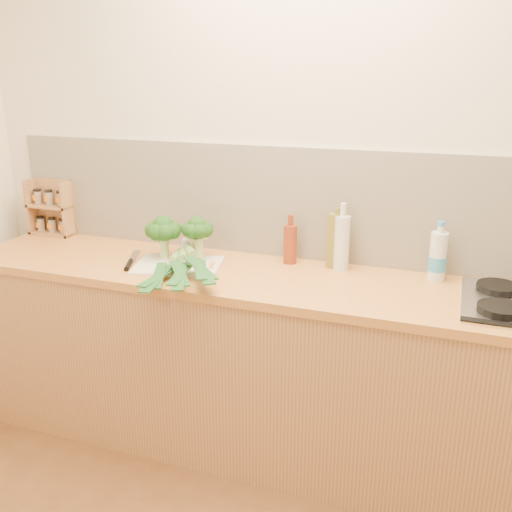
{
  "coord_description": "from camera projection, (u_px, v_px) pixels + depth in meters",
  "views": [
    {
      "loc": [
        0.68,
        -1.08,
        1.77
      ],
      "look_at": [
        -0.11,
        1.1,
        1.02
      ],
      "focal_mm": 40.0,
      "sensor_mm": 36.0,
      "label": 1
    }
  ],
  "objects": [
    {
      "name": "amber_bottle",
      "position": [
        290.0,
        243.0,
        2.7
      ],
      "size": [
        0.06,
        0.06,
        0.24
      ],
      "color": "maroon",
      "rests_on": "counter"
    },
    {
      "name": "room_shell",
      "position": [
        306.0,
        205.0,
        2.71
      ],
      "size": [
        3.5,
        3.5,
        3.5
      ],
      "color": "beige",
      "rests_on": "ground"
    },
    {
      "name": "spice_rack",
      "position": [
        52.0,
        211.0,
        3.18
      ],
      "size": [
        0.26,
        0.1,
        0.31
      ],
      "color": "#B17E4C",
      "rests_on": "counter"
    },
    {
      "name": "leek_front",
      "position": [
        171.0,
        262.0,
        2.63
      ],
      "size": [
        0.19,
        0.64,
        0.04
      ],
      "rotation": [
        0.0,
        0.0,
        0.21
      ],
      "color": "white",
      "rests_on": "chopping_board"
    },
    {
      "name": "counter",
      "position": [
        286.0,
        368.0,
        2.67
      ],
      "size": [
        3.2,
        0.62,
        0.9
      ],
      "color": "#AB7E47",
      "rests_on": "ground"
    },
    {
      "name": "broccoli_right",
      "position": [
        198.0,
        230.0,
        2.71
      ],
      "size": [
        0.15,
        0.15,
        0.21
      ],
      "color": "#AFC673",
      "rests_on": "chopping_board"
    },
    {
      "name": "broccoli_left",
      "position": [
        163.0,
        230.0,
        2.72
      ],
      "size": [
        0.17,
        0.18,
        0.21
      ],
      "color": "#AFC673",
      "rests_on": "chopping_board"
    },
    {
      "name": "leek_mid",
      "position": [
        182.0,
        261.0,
        2.6
      ],
      "size": [
        0.29,
        0.59,
        0.04
      ],
      "rotation": [
        0.0,
        0.0,
        0.42
      ],
      "color": "white",
      "rests_on": "chopping_board"
    },
    {
      "name": "chopping_board",
      "position": [
        178.0,
        265.0,
        2.68
      ],
      "size": [
        0.45,
        0.37,
        0.01
      ],
      "primitive_type": "cube",
      "rotation": [
        0.0,
        0.0,
        0.23
      ],
      "color": "beige",
      "rests_on": "counter"
    },
    {
      "name": "chefs_knife",
      "position": [
        130.0,
        263.0,
        2.7
      ],
      "size": [
        0.15,
        0.31,
        0.02
      ],
      "rotation": [
        0.0,
        0.0,
        0.39
      ],
      "color": "silver",
      "rests_on": "counter"
    },
    {
      "name": "glass_bottle",
      "position": [
        342.0,
        242.0,
        2.6
      ],
      "size": [
        0.07,
        0.07,
        0.31
      ],
      "color": "silver",
      "rests_on": "counter"
    },
    {
      "name": "oil_tin",
      "position": [
        337.0,
        241.0,
        2.62
      ],
      "size": [
        0.08,
        0.05,
        0.29
      ],
      "color": "olive",
      "rests_on": "counter"
    },
    {
      "name": "water_bottle",
      "position": [
        438.0,
        258.0,
        2.48
      ],
      "size": [
        0.08,
        0.08,
        0.25
      ],
      "color": "silver",
      "rests_on": "counter"
    },
    {
      "name": "leek_back",
      "position": [
        193.0,
        256.0,
        2.59
      ],
      "size": [
        0.4,
        0.53,
        0.04
      ],
      "rotation": [
        0.0,
        0.0,
        0.63
      ],
      "color": "white",
      "rests_on": "chopping_board"
    }
  ]
}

